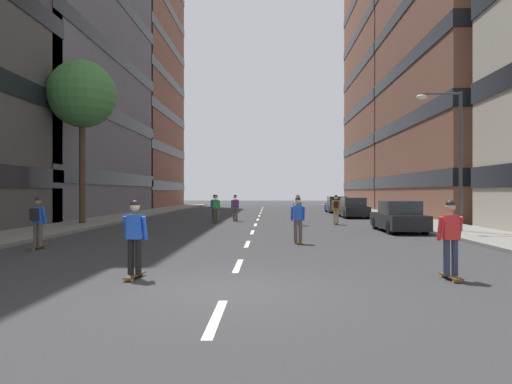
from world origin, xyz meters
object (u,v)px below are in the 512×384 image
(skater_7, at_px, (298,208))
(skater_8, at_px, (37,219))
(skater_0, at_px, (298,218))
(skater_4, at_px, (235,206))
(street_tree_near, at_px, (82,95))
(skater_3, at_px, (336,208))
(parked_car_far, at_px, (337,205))
(streetlamp_right, at_px, (453,145))
(skater_1, at_px, (135,235))
(parked_car_near, at_px, (399,217))
(parked_car_mid, at_px, (353,208))
(skater_2, at_px, (451,236))
(skater_5, at_px, (215,206))
(skater_6, at_px, (216,207))

(skater_7, relative_size, skater_8, 1.00)
(skater_0, xyz_separation_m, skater_4, (-3.38, 13.25, 0.03))
(street_tree_near, distance_m, skater_3, 16.32)
(parked_car_far, bearing_deg, skater_4, -124.36)
(streetlamp_right, height_order, skater_1, streetlamp_right)
(skater_0, bearing_deg, skater_3, 73.98)
(parked_car_far, bearing_deg, streetlamp_right, -84.22)
(parked_car_near, bearing_deg, parked_car_mid, 90.00)
(streetlamp_right, relative_size, skater_8, 3.65)
(parked_car_far, bearing_deg, parked_car_near, -90.00)
(skater_2, bearing_deg, parked_car_far, 85.99)
(parked_car_near, distance_m, skater_7, 6.23)
(parked_car_far, distance_m, skater_4, 15.33)
(parked_car_mid, height_order, skater_0, skater_0)
(skater_3, bearing_deg, street_tree_near, -175.60)
(parked_car_near, relative_size, parked_car_far, 1.00)
(parked_car_mid, relative_size, skater_3, 2.47)
(skater_1, bearing_deg, skater_8, 133.54)
(parked_car_near, distance_m, skater_2, 12.49)
(skater_1, bearing_deg, parked_car_far, 74.11)
(skater_0, height_order, skater_1, same)
(skater_5, bearing_deg, skater_4, -5.64)
(skater_0, bearing_deg, skater_1, -120.17)
(skater_0, height_order, skater_3, same)
(skater_1, height_order, skater_7, same)
(skater_0, bearing_deg, street_tree_near, 143.27)
(skater_0, relative_size, skater_5, 1.00)
(skater_4, distance_m, skater_5, 1.41)
(skater_8, bearing_deg, skater_2, -22.92)
(skater_5, bearing_deg, skater_6, -80.26)
(parked_car_near, bearing_deg, skater_5, 141.04)
(skater_5, relative_size, skater_7, 1.00)
(parked_car_far, relative_size, skater_6, 2.47)
(skater_2, relative_size, skater_3, 1.00)
(skater_1, distance_m, skater_7, 17.10)
(skater_0, bearing_deg, skater_4, 104.32)
(parked_car_mid, height_order, parked_car_far, same)
(parked_car_near, height_order, skater_7, skater_7)
(street_tree_near, distance_m, skater_4, 11.66)
(parked_car_mid, bearing_deg, skater_4, -153.66)
(streetlamp_right, bearing_deg, parked_car_mid, 99.35)
(skater_1, distance_m, skater_6, 18.77)
(skater_7, bearing_deg, skater_6, 155.43)
(parked_car_far, relative_size, skater_0, 2.47)
(parked_car_mid, bearing_deg, street_tree_near, -153.56)
(parked_car_mid, bearing_deg, parked_car_far, 90.00)
(skater_3, bearing_deg, skater_2, -89.79)
(skater_8, bearing_deg, skater_6, 71.65)
(skater_2, xyz_separation_m, skater_7, (-2.37, 16.36, 0.03))
(skater_1, bearing_deg, street_tree_near, 116.12)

